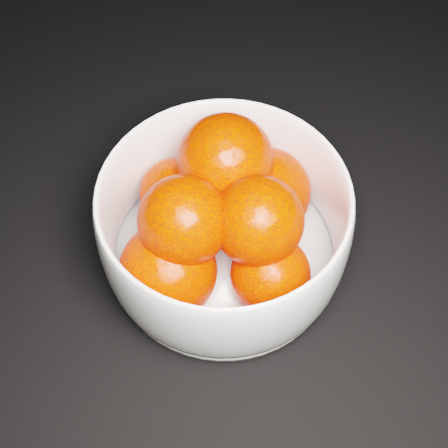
# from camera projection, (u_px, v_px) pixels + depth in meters

# --- Properties ---
(ground) EXTENTS (3.00, 3.00, 0.00)m
(ground) POSITION_uv_depth(u_px,v_px,m) (296.00, 62.00, 0.66)
(ground) COLOR black
(ground) RESTS_ON ground
(bowl) EXTENTS (0.19, 0.19, 0.09)m
(bowl) POSITION_uv_depth(u_px,v_px,m) (224.00, 227.00, 0.49)
(bowl) COLOR white
(bowl) RESTS_ON ground
(orange_pile) EXTENTS (0.15, 0.16, 0.11)m
(orange_pile) POSITION_uv_depth(u_px,v_px,m) (221.00, 216.00, 0.47)
(orange_pile) COLOR #FF2100
(orange_pile) RESTS_ON bowl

